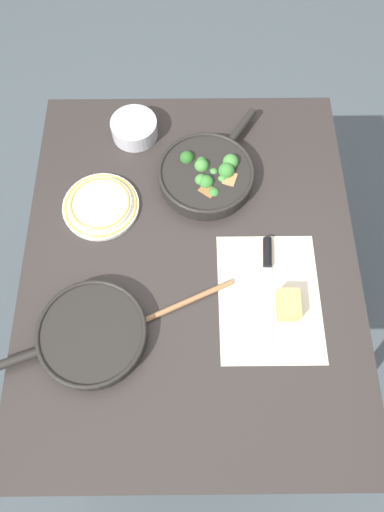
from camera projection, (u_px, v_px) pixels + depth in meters
The scene contains 10 objects.
ground_plane at pixel (192, 332), 1.95m from camera, with size 14.00×14.00×0.00m, color #424C51.
dining_table_red at pixel (192, 271), 1.33m from camera, with size 1.15×0.92×0.77m.
skillet_broccoli at pixel (209, 174), 1.33m from camera, with size 0.38×0.30×0.08m.
skillet_eggs at pixel (93, 334), 1.14m from camera, with size 0.28×0.39×0.05m.
wooden_spoon at pixel (151, 318), 1.17m from camera, with size 0.18×0.36×0.02m.
parchment_sheet at pixel (271, 297), 1.20m from camera, with size 0.36×0.27×0.00m.
grater_knife at pixel (269, 274), 1.22m from camera, with size 0.30×0.05×0.02m.
cheese_block at pixel (290, 305), 1.17m from camera, with size 0.08×0.06×0.05m.
dinner_plate_stack at pixel (102, 205), 1.30m from camera, with size 0.22×0.22×0.03m.
prep_bowl_steel at pixel (136, 128), 1.40m from camera, with size 0.14×0.14×0.06m.
Camera 1 is at (0.51, -0.00, 1.91)m, focal length 32.00 mm.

